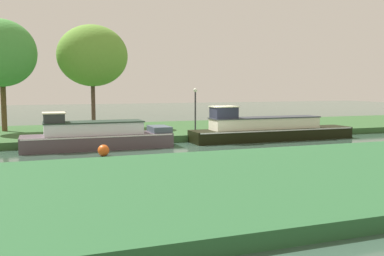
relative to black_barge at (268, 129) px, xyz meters
The scene contains 11 objects.
ground_plane 4.59m from the black_barge, 164.69° to the right, with size 120.00×120.00×0.00m, color #355041.
riverbank_far 7.28m from the black_barge, 127.08° to the left, with size 72.00×10.00×0.40m, color #335A2D.
riverbank_near 11.11m from the black_barge, 113.26° to the right, with size 72.00×10.00×0.40m, color #2A5D33.
black_barge is the anchor object (origin of this frame).
slate_narrowboat 10.13m from the black_barge, behind, with size 7.63×2.04×1.93m.
willow_tree_left 16.96m from the black_barge, 156.79° to the left, with size 4.25×3.37×6.94m.
willow_tree_centre 12.87m from the black_barge, 141.22° to the left, with size 4.78×3.57×7.01m.
lamp_post 4.74m from the black_barge, 146.34° to the left, with size 0.24×0.24×2.72m.
mooring_post_near 1.67m from the black_barge, 66.86° to the left, with size 0.16×0.16×0.81m, color brown.
mooring_post_far 9.81m from the black_barge, behind, with size 0.16×0.16×0.54m, color #4C3F1E.
channel_buoy 10.51m from the black_barge, 165.77° to the right, with size 0.54×0.54×0.54m, color #E55919.
Camera 1 is at (-8.58, -21.01, 3.20)m, focal length 39.63 mm.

